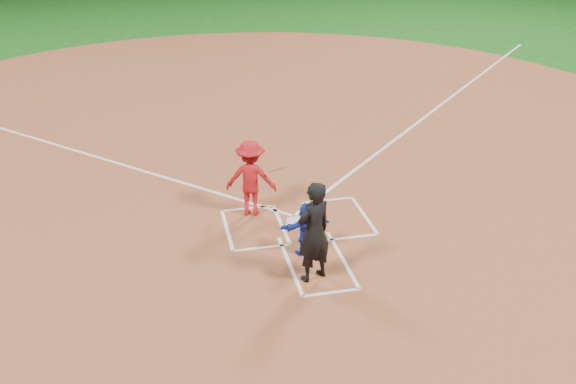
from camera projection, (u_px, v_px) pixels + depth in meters
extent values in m
plane|color=#145116|center=(297.00, 223.00, 14.47)|extent=(120.00, 120.00, 0.00)
cylinder|color=brown|center=(252.00, 131.00, 19.73)|extent=(28.00, 28.00, 0.01)
cylinder|color=silver|center=(297.00, 222.00, 14.46)|extent=(0.60, 0.60, 0.02)
imported|color=#1631B4|center=(306.00, 229.00, 13.04)|extent=(1.08, 0.41, 1.14)
imported|color=black|center=(314.00, 232.00, 12.02)|extent=(0.88, 0.75, 2.04)
cube|color=white|center=(248.00, 208.00, 15.08)|extent=(1.22, 0.08, 0.01)
cube|color=white|center=(262.00, 248.00, 13.47)|extent=(1.22, 0.08, 0.01)
cube|color=white|center=(281.00, 224.00, 14.39)|extent=(0.08, 1.83, 0.01)
cube|color=white|center=(227.00, 230.00, 14.16)|extent=(0.08, 1.83, 0.01)
cube|color=white|center=(328.00, 200.00, 15.46)|extent=(1.22, 0.08, 0.01)
cube|color=white|center=(351.00, 237.00, 13.86)|extent=(1.22, 0.08, 0.01)
cube|color=white|center=(313.00, 221.00, 14.54)|extent=(0.08, 1.83, 0.01)
cube|color=white|center=(364.00, 215.00, 14.78)|extent=(0.08, 1.83, 0.01)
cube|color=white|center=(290.00, 265.00, 12.87)|extent=(0.08, 2.20, 0.01)
cube|color=white|center=(342.00, 259.00, 13.08)|extent=(0.08, 2.20, 0.01)
cube|color=white|center=(331.00, 293.00, 12.01)|extent=(1.10, 0.08, 0.01)
cube|color=white|center=(446.00, 101.00, 22.31)|extent=(14.21, 14.21, 0.01)
cube|color=white|center=(16.00, 133.00, 19.54)|extent=(14.21, 14.21, 0.01)
imported|color=red|center=(251.00, 178.00, 14.48)|extent=(1.30, 0.97, 1.79)
cylinder|color=olive|center=(278.00, 169.00, 14.35)|extent=(0.56, 0.71, 0.28)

